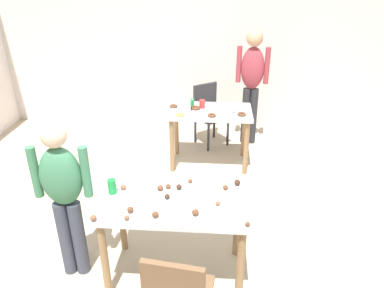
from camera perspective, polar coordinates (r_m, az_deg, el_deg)
ground_plane at (r=3.45m, az=-0.74°, el=-17.69°), size 6.40×6.40×0.00m
wall_back at (r=5.79m, az=1.98°, el=15.22°), size 6.40×0.10×2.60m
dining_table_near at (r=2.95m, az=-2.67°, el=-10.47°), size 1.15×0.66×0.75m
dining_table_far at (r=4.67m, az=2.78°, el=3.80°), size 1.04×0.61×0.75m
chair_far_table at (r=5.32m, az=2.62°, el=5.20°), size 0.56×0.56×0.87m
person_girl_near at (r=3.02m, az=-19.27°, el=-6.83°), size 0.45×0.23×1.38m
person_adult_far at (r=5.22m, az=9.27°, el=10.16°), size 0.46×0.24×1.63m
mixing_bowl at (r=2.88m, az=-7.61°, el=-8.04°), size 0.22×0.22×0.07m
soda_can at (r=2.99m, az=-12.29°, el=-6.46°), size 0.07×0.07×0.12m
fork_near at (r=2.84m, az=-12.71°, el=-9.83°), size 0.17×0.02×0.01m
cup_near_0 at (r=2.93m, az=1.16°, el=-6.62°), size 0.09×0.09×0.11m
cake_ball_0 at (r=2.77m, az=-9.53°, el=-10.00°), size 0.05×0.05×0.05m
cake_ball_1 at (r=2.70m, az=0.53°, el=-10.55°), size 0.05×0.05×0.05m
cake_ball_2 at (r=2.88m, az=-3.89°, el=-8.12°), size 0.04×0.04×0.04m
cake_ball_3 at (r=3.03m, az=-10.60°, el=-6.60°), size 0.05×0.05×0.05m
cake_ball_4 at (r=2.99m, az=-2.03°, el=-6.66°), size 0.05×0.05×0.05m
cake_ball_5 at (r=2.98m, az=-4.96°, el=-6.79°), size 0.05×0.05×0.05m
cake_ball_6 at (r=2.70m, az=-10.08°, el=-11.20°), size 0.04×0.04×0.04m
cake_ball_7 at (r=2.64m, az=8.61°, el=-12.18°), size 0.04×0.04×0.04m
cake_ball_8 at (r=3.00m, az=5.21°, el=-6.72°), size 0.04×0.04×0.04m
cake_ball_9 at (r=3.07m, az=-0.29°, el=-5.76°), size 0.04×0.04×0.04m
cake_ball_10 at (r=2.70m, az=-5.71°, el=-10.82°), size 0.05×0.05×0.05m
cake_ball_11 at (r=3.06m, az=7.03°, el=-5.94°), size 0.05×0.05×0.05m
cake_ball_12 at (r=3.00m, az=-3.70°, el=-6.56°), size 0.04×0.04×0.04m
cake_ball_13 at (r=2.81m, az=4.03°, el=-9.17°), size 0.04×0.04×0.04m
cake_ball_14 at (r=2.74m, az=-15.03°, el=-11.03°), size 0.05×0.05×0.05m
pitcher_far at (r=4.51m, az=-1.00°, el=6.38°), size 0.13×0.13×0.24m
cup_far_0 at (r=4.79m, az=-0.74°, el=6.74°), size 0.08×0.08×0.10m
cup_far_1 at (r=4.67m, az=1.58°, el=6.21°), size 0.07×0.07×0.10m
cup_far_2 at (r=4.72m, az=-0.20°, el=6.38°), size 0.09×0.09×0.09m
donut_far_0 at (r=4.64m, az=0.54°, el=5.62°), size 0.12×0.12×0.04m
donut_far_1 at (r=4.57m, az=5.90°, el=5.21°), size 0.14×0.14×0.04m
donut_far_2 at (r=4.48m, az=7.71°, el=4.60°), size 0.11×0.11×0.03m
donut_far_3 at (r=4.41m, az=3.08°, el=4.46°), size 0.11×0.11×0.03m
donut_far_4 at (r=4.43m, az=-1.82°, el=4.57°), size 0.11×0.11×0.03m
donut_far_5 at (r=4.71m, az=-2.88°, el=5.89°), size 0.10×0.10×0.03m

